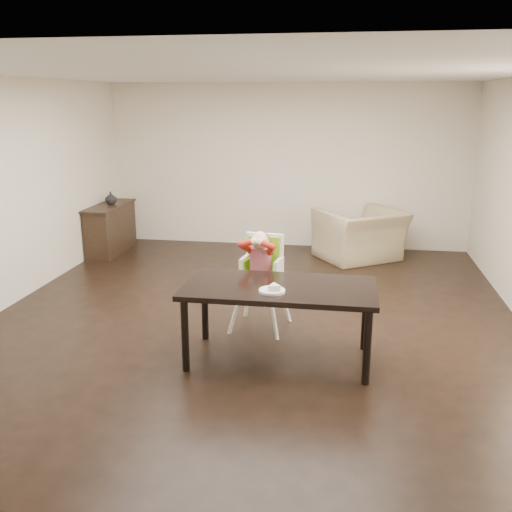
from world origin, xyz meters
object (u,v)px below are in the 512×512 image
Objects in this scene: dining_table at (279,294)px; armchair at (360,227)px; high_chair at (261,260)px; sideboard at (111,229)px.

dining_table is 3.86m from armchair.
dining_table is at bearing -61.00° from high_chair.
dining_table is 1.43× the size of sideboard.
high_chair is 3.19m from armchair.
high_chair is at bearing -43.55° from sideboard.
dining_table is 4.79m from sideboard.
sideboard reaches higher than dining_table.
high_chair reaches higher than armchair.
armchair is at bearing 3.09° from sideboard.
dining_table is 1.50× the size of armchair.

